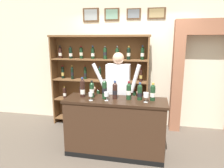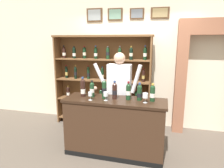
% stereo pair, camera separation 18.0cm
% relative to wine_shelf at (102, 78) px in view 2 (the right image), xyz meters
% --- Properties ---
extents(ground_plane, '(14.00, 14.00, 0.02)m').
position_rel_wine_shelf_xyz_m(ground_plane, '(0.70, -1.13, -1.10)').
color(ground_plane, brown).
extents(back_wall, '(12.00, 0.19, 3.20)m').
position_rel_wine_shelf_xyz_m(back_wall, '(0.70, 0.33, 0.51)').
color(back_wall, beige).
rests_on(back_wall, ground).
extents(wine_shelf, '(2.18, 0.32, 2.02)m').
position_rel_wine_shelf_xyz_m(wine_shelf, '(0.00, 0.00, 0.00)').
color(wine_shelf, brown).
rests_on(wine_shelf, ground).
extents(archway_doorway, '(1.39, 0.45, 2.32)m').
position_rel_wine_shelf_xyz_m(archway_doorway, '(2.25, 0.19, 0.20)').
color(archway_doorway, '#935B42').
rests_on(archway_doorway, ground).
extents(tasting_counter, '(1.68, 0.55, 0.96)m').
position_rel_wine_shelf_xyz_m(tasting_counter, '(0.57, -1.13, -0.61)').
color(tasting_counter, '#382316').
rests_on(tasting_counter, ground).
extents(shopkeeper, '(0.95, 0.22, 1.69)m').
position_rel_wine_shelf_xyz_m(shopkeeper, '(0.52, -0.60, -0.04)').
color(shopkeeper, '#2D3347').
rests_on(shopkeeper, ground).
extents(tasting_bottle_vin_santo, '(0.08, 0.08, 0.34)m').
position_rel_wine_shelf_xyz_m(tasting_bottle_vin_santo, '(-0.00, -1.09, 0.03)').
color(tasting_bottle_vin_santo, black).
rests_on(tasting_bottle_vin_santo, tasting_counter).
extents(tasting_bottle_brunello, '(0.08, 0.08, 0.29)m').
position_rel_wine_shelf_xyz_m(tasting_bottle_brunello, '(0.16, -1.08, 0.01)').
color(tasting_bottle_brunello, '#19381E').
rests_on(tasting_bottle_brunello, tasting_counter).
extents(tasting_bottle_riserva, '(0.08, 0.08, 0.32)m').
position_rel_wine_shelf_xyz_m(tasting_bottle_riserva, '(0.39, -1.12, 0.04)').
color(tasting_bottle_riserva, '#19381E').
rests_on(tasting_bottle_riserva, tasting_counter).
extents(tasting_bottle_chianti, '(0.08, 0.08, 0.30)m').
position_rel_wine_shelf_xyz_m(tasting_bottle_chianti, '(0.56, -1.10, 0.02)').
color(tasting_bottle_chianti, black).
rests_on(tasting_bottle_chianti, tasting_counter).
extents(tasting_bottle_super_tuscan, '(0.08, 0.08, 0.30)m').
position_rel_wine_shelf_xyz_m(tasting_bottle_super_tuscan, '(0.78, -1.09, 0.01)').
color(tasting_bottle_super_tuscan, '#19381E').
rests_on(tasting_bottle_super_tuscan, tasting_counter).
extents(tasting_bottle_rosso, '(0.08, 0.08, 0.29)m').
position_rel_wine_shelf_xyz_m(tasting_bottle_rosso, '(0.96, -1.08, 0.01)').
color(tasting_bottle_rosso, '#19381E').
rests_on(tasting_bottle_rosso, tasting_counter).
extents(tasting_bottle_bianco, '(0.08, 0.08, 0.29)m').
position_rel_wine_shelf_xyz_m(tasting_bottle_bianco, '(1.17, -1.08, 0.01)').
color(tasting_bottle_bianco, '#19381E').
rests_on(tasting_bottle_bianco, tasting_counter).
extents(wine_glass_left, '(0.08, 0.08, 0.15)m').
position_rel_wine_shelf_xyz_m(wine_glass_left, '(1.06, -1.19, -0.02)').
color(wine_glass_left, silver).
rests_on(wine_glass_left, tasting_counter).
extents(wine_glass_spare, '(0.07, 0.07, 0.14)m').
position_rel_wine_shelf_xyz_m(wine_glass_spare, '(0.44, -1.23, -0.03)').
color(wine_glass_spare, silver).
rests_on(wine_glass_spare, tasting_counter).
extents(wine_glass_center, '(0.07, 0.07, 0.14)m').
position_rel_wine_shelf_xyz_m(wine_glass_center, '(0.20, -1.27, -0.03)').
color(wine_glass_center, silver).
rests_on(wine_glass_center, tasting_counter).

